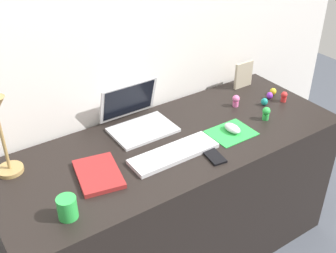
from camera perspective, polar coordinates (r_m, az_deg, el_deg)
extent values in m
plane|color=#474C56|center=(2.46, 0.58, -16.37)|extent=(6.00, 6.00, 0.00)
cube|color=silver|center=(2.19, -4.73, 4.50)|extent=(2.87, 0.05, 1.67)
cube|color=black|center=(2.20, 0.63, -9.97)|extent=(1.67, 0.65, 0.74)
cube|color=silver|center=(2.04, -3.39, -0.46)|extent=(0.30, 0.21, 0.01)
cube|color=silver|center=(2.09, -5.35, 3.55)|extent=(0.30, 0.06, 0.20)
cube|color=black|center=(2.08, -5.27, 3.52)|extent=(0.27, 0.05, 0.17)
cube|color=silver|center=(1.87, 0.79, -3.64)|extent=(0.41, 0.13, 0.02)
cube|color=green|center=(2.05, 8.49, -0.83)|extent=(0.21, 0.17, 0.00)
ellipsoid|color=silver|center=(2.05, 8.64, -0.23)|extent=(0.06, 0.10, 0.03)
cube|color=black|center=(1.88, 6.13, -3.92)|extent=(0.08, 0.14, 0.01)
cylinder|color=#A5844C|center=(1.90, -20.42, -5.46)|extent=(0.11, 0.11, 0.02)
cylinder|color=#A5844C|center=(1.81, -21.44, -1.10)|extent=(0.01, 0.01, 0.33)
cube|color=maroon|center=(1.78, -9.33, -6.31)|extent=(0.21, 0.27, 0.02)
cube|color=#B2A58C|center=(2.46, 10.11, 6.86)|extent=(0.12, 0.02, 0.15)
cylinder|color=green|center=(1.60, -13.38, -10.58)|extent=(0.07, 0.07, 0.09)
cylinder|color=green|center=(2.18, 12.98, 1.31)|extent=(0.03, 0.03, 0.03)
sphere|color=green|center=(2.17, 13.08, 2.05)|extent=(0.04, 0.04, 0.04)
cylinder|color=pink|center=(2.27, 9.06, 3.04)|extent=(0.03, 0.03, 0.03)
sphere|color=pink|center=(2.26, 9.13, 3.71)|extent=(0.04, 0.04, 0.04)
ellipsoid|color=yellow|center=(2.43, 13.93, 4.58)|extent=(0.04, 0.04, 0.04)
ellipsoid|color=teal|center=(2.31, 12.82, 3.27)|extent=(0.04, 0.04, 0.04)
cylinder|color=red|center=(2.37, 15.25, 3.55)|extent=(0.03, 0.03, 0.03)
sphere|color=red|center=(2.36, 15.35, 4.14)|extent=(0.03, 0.03, 0.03)
ellipsoid|color=purple|center=(2.38, 13.51, 4.07)|extent=(0.03, 0.03, 0.04)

